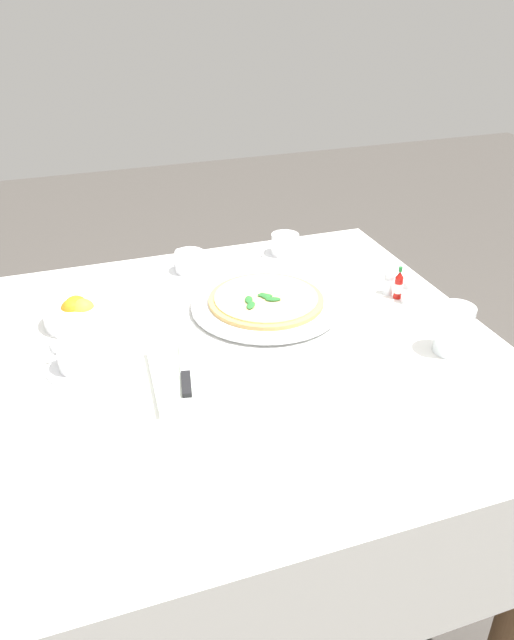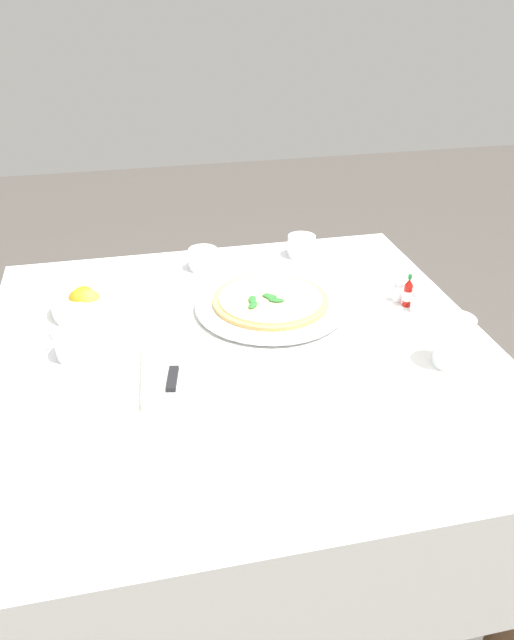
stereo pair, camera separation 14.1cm
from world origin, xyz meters
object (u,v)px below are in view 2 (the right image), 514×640
object	(u,v)px
pizza	(270,300)
napkin_folded	(175,371)
dinner_knife	(175,364)
coffee_cup_back_corner	(74,346)
hot_sauce_bottle	(408,293)
pizza_plate	(270,305)
citrus_bowl	(85,303)
coffee_cup_far_right	(203,261)
salt_shaker	(399,291)
pepper_shaker	(416,301)
coffee_cup_near_left	(302,248)
water_glass_center_back	(453,344)

from	to	relation	value
pizza	napkin_folded	bearing A→B (deg)	131.93
napkin_folded	dinner_knife	bearing A→B (deg)	-6.72
coffee_cup_back_corner	hot_sauce_bottle	xyz separation A→B (m)	(0.06, -0.77, 0.00)
pizza_plate	napkin_folded	bearing A→B (deg)	131.92
pizza	citrus_bowl	bearing A→B (deg)	79.93
coffee_cup_far_right	dinner_knife	xyz separation A→B (m)	(-0.47, 0.13, -0.00)
pizza_plate	salt_shaker	size ratio (longest dim) A/B	6.30
hot_sauce_bottle	pepper_shaker	distance (m)	0.03
pizza	napkin_folded	size ratio (longest dim) A/B	1.18
coffee_cup_near_left	dinner_knife	distance (m)	0.63
coffee_cup_back_corner	hot_sauce_bottle	bearing A→B (deg)	-85.35
pizza_plate	hot_sauce_bottle	xyz separation A→B (m)	(-0.05, -0.32, 0.02)
water_glass_center_back	coffee_cup_near_left	bearing A→B (deg)	14.80
napkin_folded	hot_sauce_bottle	world-z (taller)	hot_sauce_bottle
coffee_cup_near_left	water_glass_center_back	distance (m)	0.59
coffee_cup_back_corner	citrus_bowl	size ratio (longest dim) A/B	0.87
salt_shaker	citrus_bowl	bearing A→B (deg)	82.13
coffee_cup_far_right	water_glass_center_back	distance (m)	0.70
water_glass_center_back	napkin_folded	world-z (taller)	water_glass_center_back
water_glass_center_back	napkin_folded	bearing A→B (deg)	81.81
pizza_plate	napkin_folded	distance (m)	0.33
coffee_cup_far_right	water_glass_center_back	bearing A→B (deg)	-142.11
citrus_bowl	pepper_shaker	xyz separation A→B (m)	(-0.16, -0.76, -0.00)
water_glass_center_back	pepper_shaker	world-z (taller)	water_glass_center_back
citrus_bowl	coffee_cup_far_right	bearing A→B (deg)	-60.40
napkin_folded	salt_shaker	xyz separation A→B (m)	(0.20, -0.56, 0.02)
pizza	pepper_shaker	world-z (taller)	pepper_shaker
napkin_folded	pizza	bearing A→B (deg)	-43.52
pizza	water_glass_center_back	size ratio (longest dim) A/B	2.57
pizza	dinner_knife	distance (m)	0.33
pizza_plate	pizza	xyz separation A→B (m)	(-0.00, 0.00, 0.01)
coffee_cup_back_corner	hot_sauce_bottle	size ratio (longest dim) A/B	1.57
pizza_plate	coffee_cup_far_right	size ratio (longest dim) A/B	2.72
pizza	salt_shaker	xyz separation A→B (m)	(-0.03, -0.31, 0.00)
coffee_cup_far_right	salt_shaker	xyz separation A→B (m)	(-0.27, -0.43, -0.00)
coffee_cup_back_corner	citrus_bowl	bearing A→B (deg)	-5.67
coffee_cup_far_right	dinner_knife	bearing A→B (deg)	165.00
pepper_shaker	water_glass_center_back	bearing A→B (deg)	173.24
salt_shaker	pepper_shaker	size ratio (longest dim) A/B	1.00
salt_shaker	pepper_shaker	distance (m)	0.06
hot_sauce_bottle	salt_shaker	size ratio (longest dim) A/B	1.48
pizza	citrus_bowl	size ratio (longest dim) A/B	1.81
water_glass_center_back	salt_shaker	world-z (taller)	water_glass_center_back
citrus_bowl	hot_sauce_bottle	world-z (taller)	hot_sauce_bottle
coffee_cup_near_left	pepper_shaker	distance (m)	0.39
napkin_folded	pepper_shaker	world-z (taller)	pepper_shaker
pepper_shaker	dinner_knife	bearing A→B (deg)	103.39
coffee_cup_back_corner	dinner_knife	size ratio (longest dim) A/B	0.67
coffee_cup_back_corner	dinner_knife	world-z (taller)	coffee_cup_back_corner
citrus_bowl	napkin_folded	bearing A→B (deg)	-149.37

